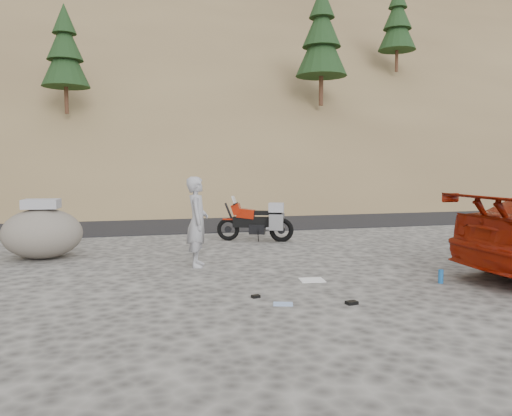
% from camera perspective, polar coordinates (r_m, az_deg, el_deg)
% --- Properties ---
extents(ground, '(140.00, 140.00, 0.00)m').
position_cam_1_polar(ground, '(9.18, -3.43, -7.48)').
color(ground, '#403E3B').
rests_on(ground, ground).
extents(road, '(120.00, 7.00, 0.05)m').
position_cam_1_polar(road, '(17.98, -9.23, -1.53)').
color(road, black).
rests_on(road, ground).
extents(hillside, '(120.00, 73.00, 46.72)m').
position_cam_1_polar(hillside, '(50.53, -13.29, 15.01)').
color(hillside, brown).
rests_on(hillside, ground).
extents(motorcycle, '(1.92, 1.01, 1.20)m').
position_cam_1_polar(motorcycle, '(13.01, 0.28, -1.57)').
color(motorcycle, black).
rests_on(motorcycle, ground).
extents(man, '(0.54, 0.71, 1.75)m').
position_cam_1_polar(man, '(9.88, -6.67, -6.63)').
color(man, '#9A9AA0').
rests_on(man, ground).
extents(boulder, '(1.97, 1.81, 1.24)m').
position_cam_1_polar(boulder, '(11.48, -23.24, -2.63)').
color(boulder, '#5B564E').
rests_on(boulder, ground).
extents(gear_white_cloth, '(0.45, 0.42, 0.01)m').
position_cam_1_polar(gear_white_cloth, '(8.67, 6.41, -8.18)').
color(gear_white_cloth, white).
rests_on(gear_white_cloth, ground).
extents(gear_bottle, '(0.11, 0.11, 0.23)m').
position_cam_1_polar(gear_bottle, '(8.94, 20.37, -7.34)').
color(gear_bottle, '#1A589D').
rests_on(gear_bottle, ground).
extents(gear_glove_a, '(0.18, 0.14, 0.05)m').
position_cam_1_polar(gear_glove_a, '(7.29, 10.88, -10.58)').
color(gear_glove_a, black).
rests_on(gear_glove_a, ground).
extents(gear_glove_b, '(0.13, 0.11, 0.04)m').
position_cam_1_polar(gear_glove_b, '(7.51, -0.04, -10.06)').
color(gear_glove_b, black).
rests_on(gear_glove_b, ground).
extents(gear_blue_cloth, '(0.32, 0.28, 0.01)m').
position_cam_1_polar(gear_blue_cloth, '(7.18, 3.11, -10.90)').
color(gear_blue_cloth, '#8BA7D6').
rests_on(gear_blue_cloth, ground).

